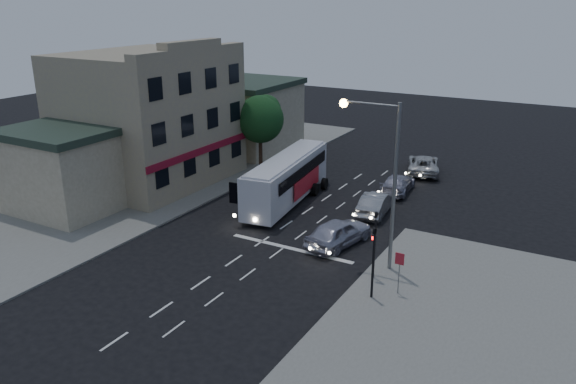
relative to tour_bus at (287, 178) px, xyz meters
The scene contains 17 objects.
ground 9.25m from the tour_bus, 76.50° to the right, with size 120.00×120.00×0.00m, color black.
sidewalk_near 19.90m from the tour_bus, 40.29° to the right, with size 12.00×24.00×0.12m, color slate.
sidewalk_far 11.06m from the tour_bus, behind, with size 12.00×50.00×0.12m, color slate.
road_markings 6.73m from the tour_bus, 58.29° to the right, with size 8.00×30.55×0.01m.
tour_bus is the anchor object (origin of this frame).
car_suv 8.15m from the tour_bus, 38.32° to the right, with size 1.93×4.81×1.64m, color #B0B0C3.
car_sedan_a 6.58m from the tour_bus, ahead, with size 1.60×4.58×1.51m, color #9A9A9E.
car_sedan_b 8.72m from the tour_bus, 43.67° to the left, with size 1.92×4.73×1.37m, color #9A98AB.
car_sedan_c 13.50m from the tour_bus, 61.15° to the left, with size 2.49×5.39×1.50m, color #BBBBBB.
traffic_signal_main 12.62m from the tour_bus, 39.60° to the right, with size 0.25×0.35×4.10m.
traffic_signal_side 14.46m from the tour_bus, 43.87° to the right, with size 0.18×0.15×4.10m.
regulatory_sign 14.57m from the tour_bus, 38.41° to the right, with size 0.45×0.12×2.20m.
streetlight 12.19m from the tour_bus, 34.96° to the right, with size 3.32×0.44×9.00m.
main_building 12.33m from the tour_bus, behind, with size 10.12×12.00×11.00m.
low_building_south 15.54m from the tour_bus, 143.05° to the right, with size 7.40×5.40×5.70m.
low_building_north 16.03m from the tour_bus, 135.50° to the left, with size 9.40×9.40×6.50m.
street_tree 9.10m from the tour_bus, 134.45° to the left, with size 4.00×4.00×6.20m.
Camera 1 is at (16.64, -24.32, 13.97)m, focal length 35.00 mm.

